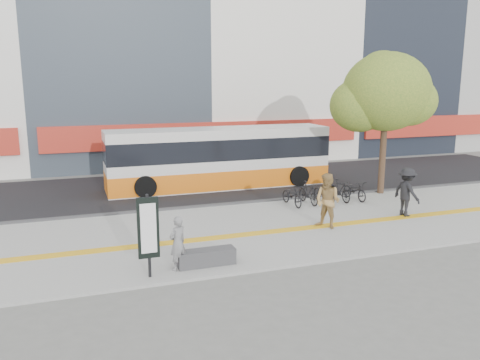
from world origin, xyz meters
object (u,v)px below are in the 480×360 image
object	(u,v)px
pedestrian_tan	(328,201)
bench	(206,257)
signboard	(148,229)
seated_woman	(178,243)
street_tree	(384,94)
pedestrian_dark	(407,192)
bus	(219,159)

from	to	relation	value
pedestrian_tan	bench	bearing A→B (deg)	-98.87
bench	signboard	size ratio (longest dim) A/B	0.73
signboard	pedestrian_tan	xyz separation A→B (m)	(6.45, 2.28, -0.33)
seated_woman	pedestrian_tan	bearing A→B (deg)	170.23
street_tree	seated_woman	distance (m)	12.75
seated_woman	street_tree	bearing A→B (deg)	-179.67
bench	pedestrian_dark	world-z (taller)	pedestrian_dark
bench	street_tree	distance (m)	12.23
pedestrian_tan	pedestrian_dark	xyz separation A→B (m)	(3.56, 0.39, -0.04)
pedestrian_tan	pedestrian_dark	distance (m)	3.58
seated_woman	bus	bearing A→B (deg)	-142.49
bench	seated_woman	distance (m)	0.95
bus	pedestrian_tan	distance (m)	7.88
bus	pedestrian_dark	world-z (taller)	bus
signboard	pedestrian_tan	bearing A→B (deg)	19.48
signboard	pedestrian_dark	bearing A→B (deg)	14.96
bus	pedestrian_tan	world-z (taller)	bus
bench	signboard	bearing A→B (deg)	-169.19
street_tree	bus	bearing A→B (deg)	150.30
signboard	seated_woman	size ratio (longest dim) A/B	1.48
bus	seated_woman	bearing A→B (deg)	-112.95
street_tree	pedestrian_dark	distance (m)	5.25
bench	pedestrian_dark	size ratio (longest dim) A/B	0.87
signboard	bus	distance (m)	11.15
bench	pedestrian_dark	xyz separation A→B (m)	(8.41, 2.37, 0.69)
bus	bench	bearing A→B (deg)	-108.95
street_tree	seated_woman	bearing A→B (deg)	-150.13
signboard	pedestrian_tan	size ratio (longest dim) A/B	1.15
street_tree	pedestrian_tan	distance (m)	7.26
bench	pedestrian_dark	bearing A→B (deg)	15.73
street_tree	seated_woman	size ratio (longest dim) A/B	4.25
signboard	pedestrian_dark	xyz separation A→B (m)	(10.01, 2.67, -0.37)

